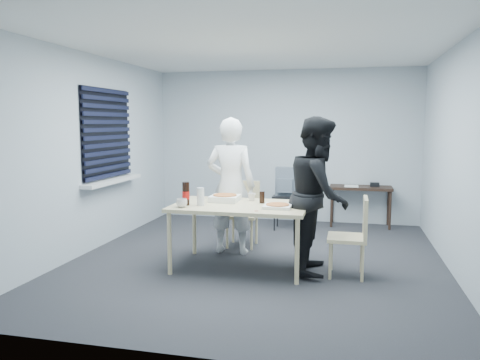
% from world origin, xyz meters
% --- Properties ---
extents(room, '(5.00, 5.00, 5.00)m').
position_xyz_m(room, '(-2.20, 0.40, 1.44)').
color(room, '#29282D').
rests_on(room, ground).
extents(dining_table, '(1.55, 0.98, 0.75)m').
position_xyz_m(dining_table, '(-0.14, -0.34, 0.69)').
color(dining_table, beige).
rests_on(dining_table, ground).
extents(chair_far, '(0.42, 0.42, 0.89)m').
position_xyz_m(chair_far, '(-0.34, 0.69, 0.51)').
color(chair_far, beige).
rests_on(chair_far, ground).
extents(chair_right, '(0.42, 0.42, 0.89)m').
position_xyz_m(chair_right, '(1.17, -0.37, 0.51)').
color(chair_right, beige).
rests_on(chair_right, ground).
extents(person_white, '(0.65, 0.42, 1.77)m').
position_xyz_m(person_white, '(-0.41, 0.27, 0.89)').
color(person_white, white).
rests_on(person_white, ground).
extents(person_black, '(0.47, 0.86, 1.77)m').
position_xyz_m(person_black, '(0.75, -0.26, 0.89)').
color(person_black, black).
rests_on(person_black, ground).
extents(side_table, '(1.00, 0.44, 0.66)m').
position_xyz_m(side_table, '(1.28, 2.28, 0.59)').
color(side_table, '#301E18').
rests_on(side_table, ground).
extents(stool, '(0.39, 0.39, 0.55)m').
position_xyz_m(stool, '(0.11, 1.79, 0.44)').
color(stool, black).
rests_on(stool, ground).
extents(backpack, '(0.32, 0.24, 0.45)m').
position_xyz_m(backpack, '(0.11, 1.77, 0.77)').
color(backpack, slate).
rests_on(backpack, stool).
extents(pizza_box_a, '(0.34, 0.34, 0.08)m').
position_xyz_m(pizza_box_a, '(-0.37, -0.16, 0.79)').
color(pizza_box_a, white).
rests_on(pizza_box_a, dining_table).
extents(pizza_box_b, '(0.31, 0.31, 0.04)m').
position_xyz_m(pizza_box_b, '(0.31, -0.45, 0.77)').
color(pizza_box_b, white).
rests_on(pizza_box_b, dining_table).
extents(mug_a, '(0.17, 0.17, 0.10)m').
position_xyz_m(mug_a, '(-0.74, -0.67, 0.80)').
color(mug_a, silver).
rests_on(mug_a, dining_table).
extents(mug_b, '(0.10, 0.10, 0.09)m').
position_xyz_m(mug_b, '(-0.07, -0.04, 0.80)').
color(mug_b, silver).
rests_on(mug_b, dining_table).
extents(cola_glass, '(0.07, 0.07, 0.14)m').
position_xyz_m(cola_glass, '(0.09, -0.19, 0.82)').
color(cola_glass, black).
rests_on(cola_glass, dining_table).
extents(soda_bottle, '(0.09, 0.09, 0.27)m').
position_xyz_m(soda_bottle, '(-0.74, -0.53, 0.88)').
color(soda_bottle, black).
rests_on(soda_bottle, dining_table).
extents(plastic_cups, '(0.09, 0.09, 0.20)m').
position_xyz_m(plastic_cups, '(-0.57, -0.49, 0.86)').
color(plastic_cups, silver).
rests_on(plastic_cups, dining_table).
extents(rubber_band, '(0.06, 0.06, 0.00)m').
position_xyz_m(rubber_band, '(0.12, -0.70, 0.75)').
color(rubber_band, red).
rests_on(rubber_band, dining_table).
extents(papers, '(0.26, 0.33, 0.01)m').
position_xyz_m(papers, '(1.13, 2.26, 0.67)').
color(papers, white).
rests_on(papers, side_table).
extents(black_box, '(0.15, 0.11, 0.06)m').
position_xyz_m(black_box, '(1.50, 2.32, 0.69)').
color(black_box, black).
rests_on(black_box, side_table).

